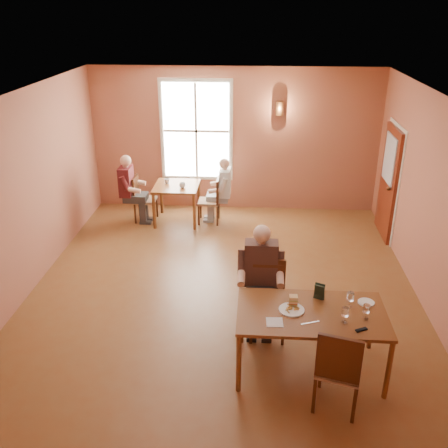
# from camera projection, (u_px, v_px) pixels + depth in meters

# --- Properties ---
(ground) EXTENTS (6.00, 7.00, 0.01)m
(ground) POSITION_uv_depth(u_px,v_px,m) (223.00, 290.00, 7.86)
(ground) COLOR brown
(ground) RESTS_ON ground
(wall_back) EXTENTS (6.00, 0.04, 3.00)m
(wall_back) POSITION_uv_depth(u_px,v_px,m) (235.00, 140.00, 10.44)
(wall_back) COLOR brown
(wall_back) RESTS_ON ground
(wall_front) EXTENTS (6.00, 0.04, 3.00)m
(wall_front) POSITION_uv_depth(u_px,v_px,m) (193.00, 358.00, 4.06)
(wall_front) COLOR brown
(wall_front) RESTS_ON ground
(wall_left) EXTENTS (0.04, 7.00, 3.00)m
(wall_left) POSITION_uv_depth(u_px,v_px,m) (23.00, 196.00, 7.43)
(wall_left) COLOR brown
(wall_left) RESTS_ON ground
(wall_right) EXTENTS (0.04, 7.00, 3.00)m
(wall_right) POSITION_uv_depth(u_px,v_px,m) (434.00, 207.00, 7.06)
(wall_right) COLOR brown
(wall_right) RESTS_ON ground
(ceiling) EXTENTS (6.00, 7.00, 0.04)m
(ceiling) POSITION_uv_depth(u_px,v_px,m) (223.00, 97.00, 6.64)
(ceiling) COLOR white
(ceiling) RESTS_ON wall_back
(window) EXTENTS (1.36, 0.10, 1.96)m
(window) POSITION_uv_depth(u_px,v_px,m) (196.00, 131.00, 10.36)
(window) COLOR white
(window) RESTS_ON wall_back
(door) EXTENTS (0.12, 1.04, 2.10)m
(door) POSITION_uv_depth(u_px,v_px,m) (388.00, 183.00, 9.35)
(door) COLOR maroon
(door) RESTS_ON ground
(wall_sconce) EXTENTS (0.16, 0.16, 0.28)m
(wall_sconce) POSITION_uv_depth(u_px,v_px,m) (279.00, 108.00, 10.00)
(wall_sconce) COLOR brown
(wall_sconce) RESTS_ON wall_back
(main_table) EXTENTS (1.75, 0.99, 0.82)m
(main_table) POSITION_uv_depth(u_px,v_px,m) (309.00, 340.00, 6.02)
(main_table) COLOR brown
(main_table) RESTS_ON ground
(chair_diner_main) EXTENTS (0.46, 0.46, 1.04)m
(chair_diner_main) POSITION_uv_depth(u_px,v_px,m) (268.00, 302.00, 6.60)
(chair_diner_main) COLOR #5A3716
(chair_diner_main) RESTS_ON ground
(diner_main) EXTENTS (0.58, 0.58, 1.45)m
(diner_main) POSITION_uv_depth(u_px,v_px,m) (268.00, 290.00, 6.49)
(diner_main) COLOR black
(diner_main) RESTS_ON ground
(chair_empty) EXTENTS (0.58, 0.58, 1.06)m
(chair_empty) POSITION_uv_depth(u_px,v_px,m) (339.00, 366.00, 5.42)
(chair_empty) COLOR #562D15
(chair_empty) RESTS_ON ground
(plate_food) EXTENTS (0.34, 0.34, 0.04)m
(plate_food) POSITION_uv_depth(u_px,v_px,m) (292.00, 309.00, 5.87)
(plate_food) COLOR white
(plate_food) RESTS_ON main_table
(sandwich) EXTENTS (0.10, 0.10, 0.12)m
(sandwich) POSITION_uv_depth(u_px,v_px,m) (293.00, 302.00, 5.94)
(sandwich) COLOR tan
(sandwich) RESTS_ON main_table
(goblet_a) EXTENTS (0.11, 0.11, 0.21)m
(goblet_a) POSITION_uv_depth(u_px,v_px,m) (350.00, 299.00, 5.91)
(goblet_a) COLOR white
(goblet_a) RESTS_ON main_table
(goblet_b) EXTENTS (0.08, 0.08, 0.20)m
(goblet_b) POSITION_uv_depth(u_px,v_px,m) (366.00, 311.00, 5.69)
(goblet_b) COLOR white
(goblet_b) RESTS_ON main_table
(goblet_c) EXTENTS (0.10, 0.10, 0.21)m
(goblet_c) POSITION_uv_depth(u_px,v_px,m) (345.00, 315.00, 5.62)
(goblet_c) COLOR white
(goblet_c) RESTS_ON main_table
(menu_stand) EXTENTS (0.14, 0.11, 0.20)m
(menu_stand) POSITION_uv_depth(u_px,v_px,m) (319.00, 292.00, 6.07)
(menu_stand) COLOR black
(menu_stand) RESTS_ON main_table
(knife) EXTENTS (0.22, 0.10, 0.00)m
(knife) POSITION_uv_depth(u_px,v_px,m) (310.00, 323.00, 5.65)
(knife) COLOR silver
(knife) RESTS_ON main_table
(napkin) EXTENTS (0.20, 0.20, 0.01)m
(napkin) POSITION_uv_depth(u_px,v_px,m) (275.00, 322.00, 5.66)
(napkin) COLOR silver
(napkin) RESTS_ON main_table
(side_plate) EXTENTS (0.23, 0.23, 0.02)m
(side_plate) POSITION_uv_depth(u_px,v_px,m) (366.00, 302.00, 6.03)
(side_plate) COLOR white
(side_plate) RESTS_ON main_table
(sunglasses) EXTENTS (0.14, 0.10, 0.02)m
(sunglasses) POSITION_uv_depth(u_px,v_px,m) (361.00, 330.00, 5.52)
(sunglasses) COLOR black
(sunglasses) RESTS_ON main_table
(second_table) EXTENTS (0.88, 0.88, 0.78)m
(second_table) POSITION_uv_depth(u_px,v_px,m) (177.00, 203.00, 10.18)
(second_table) COLOR brown
(second_table) RESTS_ON ground
(chair_diner_white) EXTENTS (0.41, 0.41, 0.94)m
(chair_diner_white) POSITION_uv_depth(u_px,v_px,m) (209.00, 200.00, 10.11)
(chair_diner_white) COLOR #632A15
(chair_diner_white) RESTS_ON ground
(diner_white) EXTENTS (0.51, 0.51, 1.29)m
(diner_white) POSITION_uv_depth(u_px,v_px,m) (210.00, 192.00, 10.04)
(diner_white) COLOR white
(diner_white) RESTS_ON ground
(chair_diner_maroon) EXTENTS (0.42, 0.42, 0.94)m
(chair_diner_maroon) POSITION_uv_depth(u_px,v_px,m) (146.00, 199.00, 10.19)
(chair_diner_maroon) COLOR #4D2D13
(chair_diner_maroon) RESTS_ON ground
(diner_maroon) EXTENTS (0.55, 0.55, 1.36)m
(diner_maroon) POSITION_uv_depth(u_px,v_px,m) (143.00, 189.00, 10.11)
(diner_maroon) COLOR #4F121B
(diner_maroon) RESTS_ON ground
(cup_a) EXTENTS (0.14, 0.14, 0.10)m
(cup_a) POSITION_uv_depth(u_px,v_px,m) (182.00, 185.00, 9.87)
(cup_a) COLOR silver
(cup_a) RESTS_ON second_table
(cup_b) EXTENTS (0.13, 0.13, 0.10)m
(cup_b) POSITION_uv_depth(u_px,v_px,m) (167.00, 181.00, 10.10)
(cup_b) COLOR silver
(cup_b) RESTS_ON second_table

